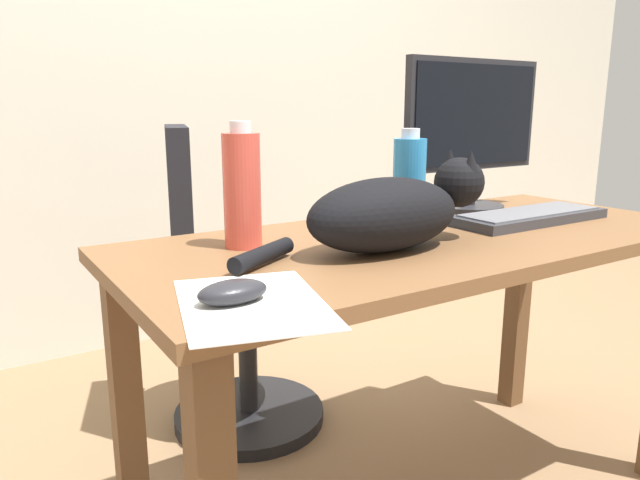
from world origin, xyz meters
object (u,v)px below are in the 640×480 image
object	(u,v)px
computer_mouse	(233,292)
water_bottle	(242,189)
office_chair	(230,300)
cat	(393,211)
spray_bottle	(409,181)
keyboard	(530,216)
monitor	(473,129)

from	to	relation	value
computer_mouse	water_bottle	distance (m)	0.38
office_chair	computer_mouse	size ratio (longest dim) A/B	8.66
office_chair	cat	distance (m)	0.80
computer_mouse	spray_bottle	size ratio (longest dim) A/B	0.46
keyboard	water_bottle	xyz separation A→B (m)	(-0.74, 0.14, 0.11)
office_chair	monitor	xyz separation A→B (m)	(0.55, -0.45, 0.53)
cat	water_bottle	world-z (taller)	water_bottle
cat	spray_bottle	distance (m)	0.25
monitor	keyboard	world-z (taller)	monitor
keyboard	computer_mouse	size ratio (longest dim) A/B	4.00
spray_bottle	computer_mouse	bearing A→B (deg)	-153.30
cat	water_bottle	xyz separation A→B (m)	(-0.25, 0.18, 0.04)
monitor	keyboard	distance (m)	0.30
water_bottle	spray_bottle	world-z (taller)	water_bottle
keyboard	computer_mouse	distance (m)	0.93
water_bottle	spray_bottle	bearing A→B (deg)	-2.51
keyboard	spray_bottle	bearing A→B (deg)	157.76
office_chair	keyboard	distance (m)	0.91
office_chair	cat	size ratio (longest dim) A/B	1.55
keyboard	water_bottle	bearing A→B (deg)	169.05
water_bottle	office_chair	bearing A→B (deg)	70.05
monitor	cat	distance (m)	0.57
keyboard	cat	world-z (taller)	cat
cat	spray_bottle	xyz separation A→B (m)	(0.19, 0.17, 0.03)
keyboard	computer_mouse	world-z (taller)	computer_mouse
office_chair	spray_bottle	bearing A→B (deg)	-65.24
monitor	water_bottle	bearing A→B (deg)	-174.50
cat	spray_bottle	bearing A→B (deg)	41.77
computer_mouse	spray_bottle	world-z (taller)	spray_bottle
cat	computer_mouse	world-z (taller)	cat
monitor	keyboard	bearing A→B (deg)	-90.87
office_chair	water_bottle	xyz separation A→B (m)	(-0.19, -0.52, 0.42)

